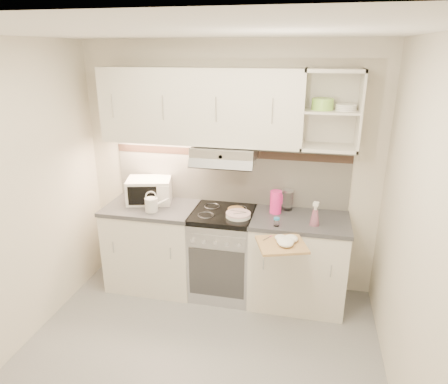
% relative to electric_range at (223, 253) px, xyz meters
% --- Properties ---
extents(ground, '(3.00, 3.00, 0.00)m').
position_rel_electric_range_xyz_m(ground, '(0.00, -1.10, -0.45)').
color(ground, gray).
rests_on(ground, ground).
extents(room_shell, '(3.04, 2.84, 2.52)m').
position_rel_electric_range_xyz_m(room_shell, '(0.00, -0.73, 1.18)').
color(room_shell, beige).
rests_on(room_shell, ground).
extents(base_cabinet_left, '(0.90, 0.60, 0.86)m').
position_rel_electric_range_xyz_m(base_cabinet_left, '(-0.75, 0.00, -0.02)').
color(base_cabinet_left, silver).
rests_on(base_cabinet_left, ground).
extents(worktop_left, '(0.92, 0.62, 0.04)m').
position_rel_electric_range_xyz_m(worktop_left, '(-0.75, 0.00, 0.43)').
color(worktop_left, '#47474C').
rests_on(worktop_left, base_cabinet_left).
extents(base_cabinet_right, '(0.90, 0.60, 0.86)m').
position_rel_electric_range_xyz_m(base_cabinet_right, '(0.75, 0.00, -0.02)').
color(base_cabinet_right, silver).
rests_on(base_cabinet_right, ground).
extents(worktop_right, '(0.92, 0.62, 0.04)m').
position_rel_electric_range_xyz_m(worktop_right, '(0.75, 0.00, 0.43)').
color(worktop_right, '#47474C').
rests_on(worktop_right, base_cabinet_right).
extents(electric_range, '(0.60, 0.60, 0.90)m').
position_rel_electric_range_xyz_m(electric_range, '(0.00, 0.00, 0.00)').
color(electric_range, '#B7B7BC').
rests_on(electric_range, ground).
extents(microwave, '(0.51, 0.43, 0.25)m').
position_rel_electric_range_xyz_m(microwave, '(-0.81, 0.11, 0.57)').
color(microwave, white).
rests_on(microwave, worktop_left).
extents(watering_can, '(0.24, 0.14, 0.21)m').
position_rel_electric_range_xyz_m(watering_can, '(-0.68, -0.13, 0.52)').
color(watering_can, silver).
rests_on(watering_can, worktop_left).
extents(plate_stack, '(0.24, 0.24, 0.05)m').
position_rel_electric_range_xyz_m(plate_stack, '(0.17, -0.09, 0.47)').
color(plate_stack, white).
rests_on(plate_stack, electric_range).
extents(bread_loaf, '(0.16, 0.16, 0.04)m').
position_rel_electric_range_xyz_m(bread_loaf, '(0.13, 0.02, 0.47)').
color(bread_loaf, '#9A6537').
rests_on(bread_loaf, electric_range).
extents(pink_pitcher, '(0.12, 0.11, 0.22)m').
position_rel_electric_range_xyz_m(pink_pitcher, '(0.51, 0.09, 0.56)').
color(pink_pitcher, '#FF2A8F').
rests_on(pink_pitcher, worktop_right).
extents(glass_jar, '(0.11, 0.11, 0.21)m').
position_rel_electric_range_xyz_m(glass_jar, '(0.61, 0.20, 0.55)').
color(glass_jar, silver).
rests_on(glass_jar, worktop_right).
extents(spice_jar, '(0.05, 0.05, 0.08)m').
position_rel_electric_range_xyz_m(spice_jar, '(0.54, -0.22, 0.49)').
color(spice_jar, silver).
rests_on(spice_jar, worktop_right).
extents(spray_bottle, '(0.09, 0.09, 0.24)m').
position_rel_electric_range_xyz_m(spray_bottle, '(0.88, -0.12, 0.54)').
color(spray_bottle, '#FF99C1').
rests_on(spray_bottle, worktop_right).
extents(cutting_board, '(0.48, 0.46, 0.02)m').
position_rel_electric_range_xyz_m(cutting_board, '(0.62, -0.52, 0.42)').
color(cutting_board, tan).
rests_on(cutting_board, base_cabinet_right).
extents(dish_towel, '(0.37, 0.35, 0.08)m').
position_rel_electric_range_xyz_m(dish_towel, '(0.67, -0.53, 0.47)').
color(dish_towel, white).
rests_on(dish_towel, cutting_board).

